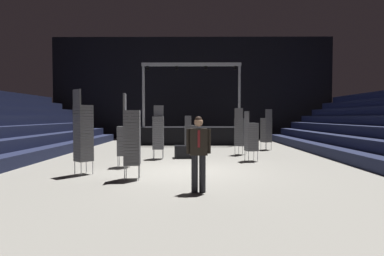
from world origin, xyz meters
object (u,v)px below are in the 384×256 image
(chair_stack_mid_left, at_px, (124,140))
(chair_stack_rear_left, at_px, (132,137))
(man_with_tie, at_px, (199,149))
(stage_riser, at_px, (191,134))
(chair_stack_front_right, at_px, (83,132))
(chair_stack_mid_centre, at_px, (266,130))
(chair_stack_front_left, at_px, (251,136))
(chair_stack_rear_centre, at_px, (158,132))
(equipment_road_case, at_px, (185,152))
(chair_stack_rear_right, at_px, (241,131))
(chair_stack_mid_right, at_px, (191,134))

(chair_stack_mid_left, relative_size, chair_stack_rear_left, 0.79)
(man_with_tie, bearing_deg, chair_stack_mid_left, -58.26)
(stage_riser, bearing_deg, chair_stack_front_right, -106.23)
(chair_stack_front_right, relative_size, chair_stack_mid_centre, 1.20)
(chair_stack_mid_left, bearing_deg, chair_stack_front_left, -77.83)
(man_with_tie, xyz_separation_m, chair_stack_rear_left, (-1.84, 1.55, 0.20))
(chair_stack_mid_left, distance_m, chair_stack_rear_centre, 2.36)
(chair_stack_mid_left, distance_m, equipment_road_case, 3.28)
(chair_stack_rear_left, distance_m, equipment_road_case, 4.88)
(chair_stack_mid_centre, relative_size, chair_stack_rear_right, 1.00)
(chair_stack_mid_centre, height_order, chair_stack_rear_left, chair_stack_rear_left)
(man_with_tie, relative_size, chair_stack_mid_centre, 0.82)
(man_with_tie, height_order, equipment_road_case, man_with_tie)
(stage_riser, relative_size, chair_stack_front_left, 3.23)
(chair_stack_front_right, height_order, chair_stack_rear_left, chair_stack_front_right)
(chair_stack_front_left, distance_m, chair_stack_front_right, 6.33)
(stage_riser, bearing_deg, chair_stack_mid_right, -89.86)
(stage_riser, height_order, chair_stack_rear_left, stage_riser)
(chair_stack_front_right, distance_m, chair_stack_mid_right, 6.59)
(chair_stack_front_right, xyz_separation_m, chair_stack_mid_centre, (7.14, 7.19, -0.21))
(stage_riser, height_order, chair_stack_rear_centre, stage_riser)
(man_with_tie, distance_m, chair_stack_mid_left, 4.46)
(chair_stack_front_right, bearing_deg, chair_stack_rear_right, 84.30)
(chair_stack_rear_centre, relative_size, equipment_road_case, 2.47)
(man_with_tie, bearing_deg, chair_stack_front_left, -115.00)
(chair_stack_rear_centre, height_order, equipment_road_case, chair_stack_rear_centre)
(chair_stack_rear_left, bearing_deg, chair_stack_mid_centre, 139.39)
(man_with_tie, height_order, chair_stack_mid_right, chair_stack_mid_right)
(chair_stack_front_right, bearing_deg, chair_stack_rear_centre, 104.06)
(chair_stack_mid_left, bearing_deg, chair_stack_mid_right, -33.57)
(chair_stack_rear_left, height_order, equipment_road_case, chair_stack_rear_left)
(chair_stack_rear_centre, bearing_deg, chair_stack_mid_left, 65.52)
(stage_riser, bearing_deg, equipment_road_case, -91.62)
(chair_stack_front_left, bearing_deg, chair_stack_mid_centre, 147.59)
(chair_stack_front_left, bearing_deg, man_with_tie, -34.58)
(chair_stack_mid_centre, bearing_deg, chair_stack_front_left, -137.12)
(chair_stack_front_left, relative_size, chair_stack_rear_centre, 0.89)
(chair_stack_front_left, relative_size, chair_stack_rear_right, 0.92)
(chair_stack_rear_centre, bearing_deg, chair_stack_rear_left, 85.46)
(stage_riser, height_order, chair_stack_mid_left, stage_riser)
(chair_stack_rear_centre, xyz_separation_m, equipment_road_case, (1.11, 0.31, -0.85))
(chair_stack_rear_centre, bearing_deg, equipment_road_case, -165.80)
(man_with_tie, height_order, chair_stack_mid_left, chair_stack_mid_left)
(man_with_tie, height_order, chair_stack_front_left, chair_stack_front_left)
(man_with_tie, height_order, chair_stack_rear_right, chair_stack_rear_right)
(chair_stack_mid_right, xyz_separation_m, chair_stack_mid_centre, (3.96, 1.43, 0.17))
(chair_stack_front_left, xyz_separation_m, chair_stack_rear_left, (-3.98, -3.68, 0.21))
(man_with_tie, distance_m, chair_stack_front_right, 4.14)
(chair_stack_rear_left, relative_size, equipment_road_case, 2.66)
(chair_stack_front_right, distance_m, chair_stack_mid_centre, 10.14)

